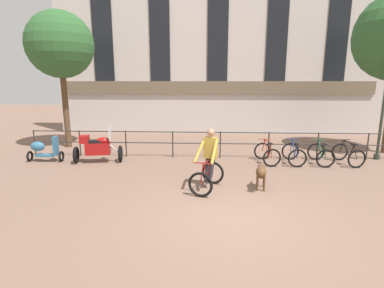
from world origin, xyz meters
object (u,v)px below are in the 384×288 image
object	(u,v)px
cyclist_with_bike	(209,162)
parked_bicycle_far_end	(348,155)
parked_bicycle_near_lamp	(267,154)
parked_bicycle_mid_right	(321,154)
parked_motorcycle	(98,148)
dog	(261,173)
parked_scooter	(44,150)
parked_bicycle_mid_left	(294,154)

from	to	relation	value
cyclist_with_bike	parked_bicycle_far_end	bearing A→B (deg)	46.54
parked_bicycle_near_lamp	parked_bicycle_mid_right	size ratio (longest dim) A/B	1.06
cyclist_with_bike	parked_motorcycle	world-z (taller)	cyclist_with_bike
parked_motorcycle	cyclist_with_bike	bearing A→B (deg)	-131.81
dog	parked_scooter	distance (m)	8.07
parked_bicycle_mid_right	parked_scooter	xyz separation A→B (m)	(-10.30, -0.21, 0.10)
parked_bicycle_far_end	parked_motorcycle	bearing A→B (deg)	-6.24
cyclist_with_bike	parked_scooter	xyz separation A→B (m)	(-6.18, 2.56, -0.30)
parked_bicycle_far_end	cyclist_with_bike	bearing A→B (deg)	20.91
parked_scooter	parked_motorcycle	bearing A→B (deg)	-92.81
parked_motorcycle	parked_bicycle_mid_left	distance (m)	7.25
parked_bicycle_near_lamp	parked_bicycle_mid_right	bearing A→B (deg)	171.61
parked_bicycle_mid_left	parked_bicycle_far_end	bearing A→B (deg)	-178.02
parked_bicycle_mid_right	parked_bicycle_far_end	distance (m)	0.97
dog	parked_bicycle_far_end	size ratio (longest dim) A/B	0.81
parked_bicycle_far_end	parked_scooter	bearing A→B (deg)	-6.63
parked_bicycle_near_lamp	parked_bicycle_mid_right	distance (m)	1.95
parked_bicycle_near_lamp	parked_bicycle_far_end	size ratio (longest dim) A/B	1.00
parked_motorcycle	parked_bicycle_near_lamp	bearing A→B (deg)	-97.88
parked_bicycle_near_lamp	parked_motorcycle	bearing A→B (deg)	-6.23
dog	parked_scooter	size ratio (longest dim) A/B	0.74
cyclist_with_bike	parked_bicycle_mid_left	xyz separation A→B (m)	(3.14, 2.78, -0.41)
parked_motorcycle	parked_bicycle_far_end	bearing A→B (deg)	-98.57
dog	parked_scooter	bearing A→B (deg)	169.94
parked_bicycle_mid_right	parked_bicycle_mid_left	bearing A→B (deg)	1.95
cyclist_with_bike	parked_motorcycle	xyz separation A→B (m)	(-4.11, 2.54, -0.20)
parked_bicycle_near_lamp	parked_scooter	world-z (taller)	parked_scooter
cyclist_with_bike	parked_bicycle_far_end	xyz separation A→B (m)	(5.09, 2.78, -0.41)
parked_bicycle_far_end	dog	bearing A→B (deg)	29.98
parked_bicycle_near_lamp	parked_bicycle_mid_left	world-z (taller)	same
dog	parked_scooter	world-z (taller)	parked_scooter
parked_bicycle_near_lamp	parked_scooter	distance (m)	8.35
parked_bicycle_mid_right	parked_bicycle_far_end	bearing A→B (deg)	-178.05
cyclist_with_bike	parked_scooter	world-z (taller)	cyclist_with_bike
parked_scooter	parked_bicycle_near_lamp	bearing A→B (deg)	-90.72
parked_bicycle_mid_left	parked_bicycle_near_lamp	bearing A→B (deg)	1.98
dog	parked_bicycle_far_end	world-z (taller)	parked_bicycle_far_end
dog	parked_bicycle_far_end	bearing A→B (deg)	46.33
parked_bicycle_near_lamp	parked_bicycle_far_end	world-z (taller)	same
cyclist_with_bike	parked_bicycle_near_lamp	bearing A→B (deg)	69.94
parked_motorcycle	parked_scooter	size ratio (longest dim) A/B	1.39
parked_scooter	parked_bicycle_mid_left	bearing A→B (deg)	-90.88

